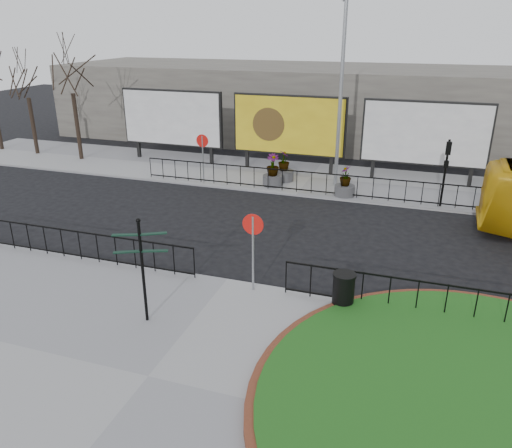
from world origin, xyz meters
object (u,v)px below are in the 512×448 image
at_px(planter_b, 284,170).
at_px(planter_a, 273,173).
at_px(billboard_mid, 289,126).
at_px(fingerpost_sign, 142,260).
at_px(litter_bin, 343,291).
at_px(planter_c, 345,185).
at_px(lamp_post, 341,89).

bearing_deg(planter_b, planter_a, -106.75).
bearing_deg(billboard_mid, fingerpost_sign, -88.99).
xyz_separation_m(litter_bin, planter_c, (-1.56, 10.11, -0.04)).
bearing_deg(planter_a, litter_bin, -63.61).
bearing_deg(lamp_post, fingerpost_sign, -101.09).
height_order(planter_a, planter_b, planter_a).
bearing_deg(planter_a, billboard_mid, 90.00).
relative_size(litter_bin, planter_c, 0.76).
bearing_deg(fingerpost_sign, planter_c, 53.97).
height_order(billboard_mid, fingerpost_sign, billboard_mid).
xyz_separation_m(billboard_mid, planter_c, (3.70, -3.46, -1.96)).
bearing_deg(fingerpost_sign, litter_bin, 4.26).
relative_size(lamp_post, planter_b, 5.87).
relative_size(lamp_post, planter_c, 6.38).
bearing_deg(planter_b, fingerpost_sign, -90.08).
bearing_deg(billboard_mid, planter_c, -43.10).
relative_size(litter_bin, planter_b, 0.70).
bearing_deg(litter_bin, planter_c, 98.78).
bearing_deg(billboard_mid, planter_a, -90.00).
relative_size(billboard_mid, planter_b, 3.94).
bearing_deg(fingerpost_sign, planter_b, 69.29).
distance_m(billboard_mid, litter_bin, 14.68).
distance_m(fingerpost_sign, litter_bin, 5.63).
relative_size(fingerpost_sign, planter_b, 1.91).
xyz_separation_m(litter_bin, planter_b, (-4.96, 11.60, 0.01)).
xyz_separation_m(lamp_post, fingerpost_sign, (-2.73, -13.91, -2.90)).
height_order(billboard_mid, planter_a, billboard_mid).
height_order(billboard_mid, planter_b, billboard_mid).
bearing_deg(billboard_mid, litter_bin, -68.81).
relative_size(billboard_mid, planter_c, 4.28).
height_order(planter_b, planter_c, planter_b).
height_order(litter_bin, planter_b, planter_b).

